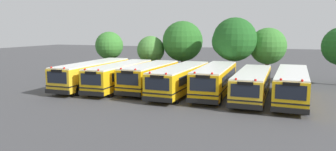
{
  "coord_description": "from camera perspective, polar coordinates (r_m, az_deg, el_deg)",
  "views": [
    {
      "loc": [
        9.04,
        -28.15,
        5.9
      ],
      "look_at": [
        -1.39,
        0.0,
        1.6
      ],
      "focal_mm": 33.82,
      "sensor_mm": 36.0,
      "label": 1
    }
  ],
  "objects": [
    {
      "name": "school_bus_0",
      "position": [
        33.96,
        -13.34,
        0.38
      ],
      "size": [
        2.69,
        11.65,
        2.73
      ],
      "rotation": [
        0.0,
        0.0,
        3.15
      ],
      "color": "yellow",
      "rests_on": "ground_plane"
    },
    {
      "name": "tree_1",
      "position": [
        40.13,
        -3.21,
        4.59
      ],
      "size": [
        3.48,
        3.48,
        5.2
      ],
      "color": "#4C3823",
      "rests_on": "ground_plane"
    },
    {
      "name": "school_bus_3",
      "position": [
        29.84,
        2.3,
        -0.52
      ],
      "size": [
        2.82,
        11.43,
        2.67
      ],
      "rotation": [
        0.0,
        0.0,
        3.12
      ],
      "color": "yellow",
      "rests_on": "ground_plane"
    },
    {
      "name": "school_bus_6",
      "position": [
        28.29,
        21.39,
        -1.55
      ],
      "size": [
        2.8,
        11.34,
        2.68
      ],
      "rotation": [
        0.0,
        0.0,
        3.11
      ],
      "color": "yellow",
      "rests_on": "ground_plane"
    },
    {
      "name": "school_bus_4",
      "position": [
        29.26,
        8.5,
        -0.67
      ],
      "size": [
        2.77,
        10.79,
        2.77
      ],
      "rotation": [
        0.0,
        0.0,
        3.17
      ],
      "color": "#EAA80C",
      "rests_on": "ground_plane"
    },
    {
      "name": "school_bus_5",
      "position": [
        28.46,
        15.0,
        -1.36
      ],
      "size": [
        2.55,
        11.23,
        2.53
      ],
      "rotation": [
        0.0,
        0.0,
        3.14
      ],
      "color": "yellow",
      "rests_on": "ground_plane"
    },
    {
      "name": "school_bus_1",
      "position": [
        32.45,
        -8.55,
        0.09
      ],
      "size": [
        2.71,
        11.14,
        2.66
      ],
      "rotation": [
        0.0,
        0.0,
        3.17
      ],
      "color": "yellow",
      "rests_on": "ground_plane"
    },
    {
      "name": "school_bus_2",
      "position": [
        31.2,
        -3.24,
        -0.1
      ],
      "size": [
        2.78,
        9.5,
        2.72
      ],
      "rotation": [
        0.0,
        0.0,
        3.12
      ],
      "color": "#EAA80C",
      "rests_on": "ground_plane"
    },
    {
      "name": "tree_3",
      "position": [
        35.79,
        11.58,
        6.28
      ],
      "size": [
        4.91,
        4.82,
        7.31
      ],
      "color": "#4C3823",
      "rests_on": "ground_plane"
    },
    {
      "name": "ground_plane",
      "position": [
        30.15,
        2.48,
        -3.14
      ],
      "size": [
        160.0,
        160.0,
        0.0
      ],
      "primitive_type": "plane",
      "color": "#424244"
    },
    {
      "name": "tree_4",
      "position": [
        37.37,
        17.66,
        5.04
      ],
      "size": [
        4.11,
        4.11,
        6.2
      ],
      "color": "#4C3823",
      "rests_on": "ground_plane"
    },
    {
      "name": "tree_0",
      "position": [
        42.08,
        -10.6,
        5.41
      ],
      "size": [
        3.61,
        3.61,
        5.73
      ],
      "color": "#4C3823",
      "rests_on": "ground_plane"
    },
    {
      "name": "tree_2",
      "position": [
        39.22,
        2.65,
        6.36
      ],
      "size": [
        4.96,
        4.96,
        7.04
      ],
      "color": "#4C3823",
      "rests_on": "ground_plane"
    }
  ]
}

